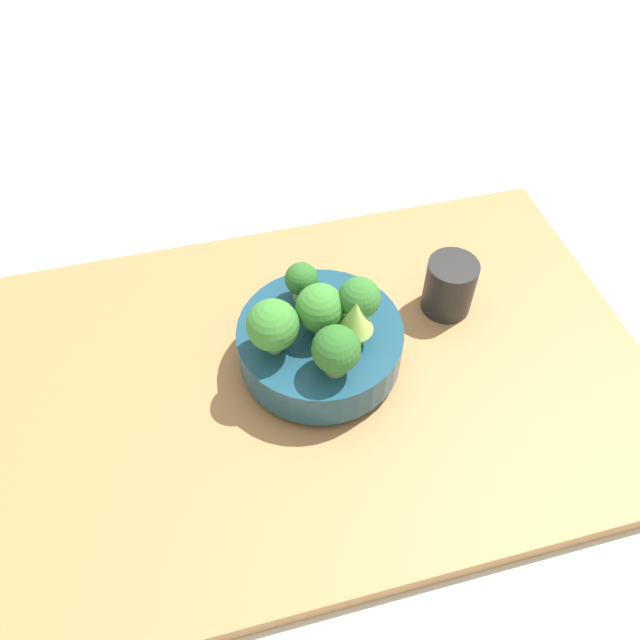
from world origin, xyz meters
TOP-DOWN VIEW (x-y plane):
  - ground_plane at (0.00, 0.00)m, footprint 6.00×6.00m
  - table at (0.00, 0.00)m, footprint 0.93×0.60m
  - bowl at (-0.01, -0.02)m, footprint 0.22×0.22m
  - broccoli_floret_center at (-0.01, -0.02)m, footprint 0.06×0.06m
  - romanesco_piece_far at (-0.05, 0.01)m, footprint 0.05×0.05m
  - broccoli_floret_front at (0.00, -0.08)m, footprint 0.05×0.05m
  - broccoli_floret_back at (-0.01, 0.05)m, footprint 0.06×0.06m
  - broccoli_floret_left at (-0.06, -0.01)m, footprint 0.05×0.05m
  - broccoli_floret_right at (0.05, -0.00)m, footprint 0.07×0.07m
  - cup at (-0.22, -0.07)m, footprint 0.07×0.07m

SIDE VIEW (x-z plane):
  - ground_plane at x=0.00m, z-range 0.00..0.00m
  - table at x=0.00m, z-range 0.00..0.03m
  - bowl at x=-0.01m, z-range 0.04..0.11m
  - cup at x=-0.22m, z-range 0.03..0.12m
  - broccoli_floret_front at x=0.00m, z-range 0.11..0.17m
  - broccoli_floret_back at x=-0.01m, z-range 0.11..0.18m
  - broccoli_floret_center at x=-0.01m, z-range 0.11..0.18m
  - romanesco_piece_far at x=-0.05m, z-range 0.11..0.18m
  - broccoli_floret_right at x=0.05m, z-range 0.11..0.19m
  - broccoli_floret_left at x=-0.06m, z-range 0.11..0.19m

